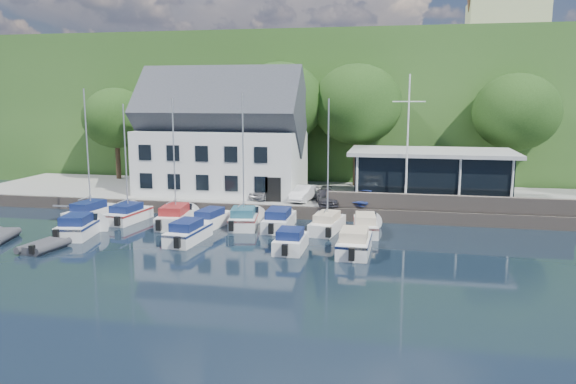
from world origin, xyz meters
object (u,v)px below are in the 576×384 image
at_px(boat_r2_2, 188,231).
at_px(boat_r2_4, 354,241).
at_px(car_silver, 266,191).
at_px(boat_r2_0, 78,225).
at_px(flagpole, 408,142).
at_px(dinghy_1, 44,245).
at_px(car_dgrey, 327,197).
at_px(boat_r1_7, 366,223).
at_px(boat_r1_0, 88,160).
at_px(car_blue, 365,196).
at_px(boat_r1_6, 328,172).
at_px(car_white, 304,193).
at_px(boat_r1_5, 279,218).
at_px(boat_r1_2, 174,161).
at_px(club_pavilion, 431,175).
at_px(boat_r1_4, 243,166).
at_px(harbor_building, 222,143).
at_px(boat_r1_1, 126,166).
at_px(boat_r1_3, 211,217).
at_px(boat_r2_3, 291,239).

relative_size(boat_r2_2, boat_r2_4, 1.03).
height_order(car_silver, boat_r2_0, car_silver).
height_order(flagpole, dinghy_1, flagpole).
bearing_deg(car_dgrey, boat_r1_7, -70.87).
bearing_deg(boat_r1_0, car_blue, 23.42).
xyz_separation_m(car_blue, boat_r1_6, (-2.28, -5.58, 2.65)).
xyz_separation_m(car_white, boat_r2_0, (-13.77, -10.74, -0.86)).
distance_m(flagpole, boat_r1_5, 11.27).
xyz_separation_m(car_dgrey, car_blue, (2.99, 0.53, 0.06)).
bearing_deg(flagpole, boat_r1_2, -163.52).
relative_size(car_white, boat_r2_0, 0.70).
distance_m(car_silver, boat_r2_4, 14.44).
distance_m(club_pavilion, boat_r2_2, 20.88).
relative_size(car_silver, boat_r1_4, 0.42).
relative_size(boat_r1_2, boat_r1_5, 1.49).
height_order(boat_r1_0, boat_r2_4, boat_r1_0).
height_order(boat_r2_2, boat_r2_4, boat_r2_4).
relative_size(boat_r2_0, boat_r2_2, 0.89).
relative_size(car_silver, boat_r2_0, 0.69).
bearing_deg(harbor_building, club_pavilion, -1.59).
bearing_deg(flagpole, boat_r1_7, -121.21).
relative_size(car_silver, boat_r1_1, 0.44).
xyz_separation_m(car_dgrey, boat_r1_0, (-17.62, -5.07, 3.09)).
bearing_deg(boat_r1_6, dinghy_1, -144.18).
height_order(car_silver, boat_r1_7, car_silver).
distance_m(boat_r1_7, boat_r2_0, 19.79).
xyz_separation_m(boat_r1_2, boat_r2_0, (-5.28, -4.37, -4.03)).
distance_m(boat_r1_1, boat_r1_2, 4.20).
relative_size(club_pavilion, boat_r1_4, 1.45).
height_order(car_silver, boat_r1_3, car_silver).
xyz_separation_m(club_pavilion, car_dgrey, (-8.14, -3.50, -1.48)).
bearing_deg(boat_r1_3, boat_r1_1, -174.52).
distance_m(car_silver, car_blue, 8.38).
height_order(club_pavilion, boat_r1_5, club_pavilion).
bearing_deg(car_blue, boat_r2_3, -93.30).
height_order(car_dgrey, boat_r1_0, boat_r1_0).
distance_m(club_pavilion, car_white, 10.58).
bearing_deg(boat_r2_3, boat_r1_3, 143.92).
bearing_deg(boat_r1_2, boat_r2_0, -146.08).
bearing_deg(boat_r1_7, boat_r1_2, 175.91).
xyz_separation_m(boat_r1_3, boat_r2_4, (10.90, -5.01, 0.09)).
bearing_deg(club_pavilion, boat_r1_5, -142.75).
bearing_deg(flagpole, boat_r1_4, -158.63).
xyz_separation_m(car_silver, boat_r1_6, (6.06, -6.49, 2.62)).
distance_m(flagpole, boat_r2_4, 11.53).
height_order(flagpole, boat_r1_6, flagpole).
distance_m(boat_r2_3, boat_r2_4, 3.93).
height_order(harbor_building, boat_r2_3, harbor_building).
xyz_separation_m(boat_r1_0, boat_r2_4, (20.67, -5.21, -3.88)).
bearing_deg(boat_r1_0, boat_r1_5, 9.16).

